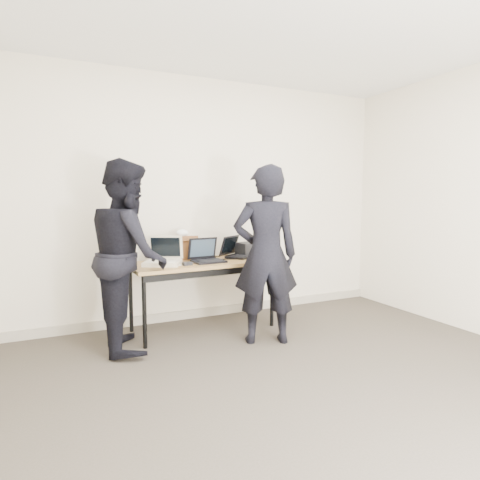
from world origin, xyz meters
TOP-DOWN VIEW (x-y plane):
  - room at (0.00, 0.00)m, footprint 4.60×4.60m
  - desk at (-0.22, 1.82)m, footprint 1.54×0.74m
  - laptop_beige at (-0.64, 1.81)m, footprint 0.46×0.45m
  - laptop_center at (-0.20, 1.79)m, footprint 0.34×0.33m
  - laptop_right at (0.22, 1.95)m, footprint 0.44×0.44m
  - leather_satchel at (-0.40, 2.05)m, footprint 0.38×0.23m
  - tissue at (-0.37, 2.05)m, footprint 0.14×0.11m
  - equipment_box at (0.41, 2.01)m, footprint 0.29×0.26m
  - power_brick at (-0.44, 1.65)m, footprint 0.09×0.07m
  - cables at (-0.18, 1.82)m, footprint 1.15×0.43m
  - person_typist at (0.19, 1.22)m, footprint 0.71×0.58m
  - person_observer at (-1.01, 1.63)m, footprint 0.70×0.87m
  - baseboard at (0.00, 2.23)m, footprint 4.50×0.03m

SIDE VIEW (x-z plane):
  - baseboard at x=0.00m, z-range 0.00..0.10m
  - desk at x=-0.22m, z-range 0.30..1.02m
  - cables at x=-0.18m, z-range 0.72..0.73m
  - power_brick at x=-0.44m, z-range 0.72..0.75m
  - laptop_right at x=0.22m, z-range 0.66..0.89m
  - laptop_center at x=-0.20m, z-range 0.65..0.90m
  - laptop_beige at x=-0.64m, z-range 0.64..0.91m
  - equipment_box at x=0.41m, z-range 0.72..0.87m
  - person_typist at x=0.19m, z-range 0.00..1.68m
  - leather_satchel at x=-0.40m, z-range 0.72..0.97m
  - person_observer at x=-1.01m, z-range 0.00..1.72m
  - tissue at x=-0.37m, z-range 0.97..1.04m
  - room at x=0.00m, z-range -0.05..2.75m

